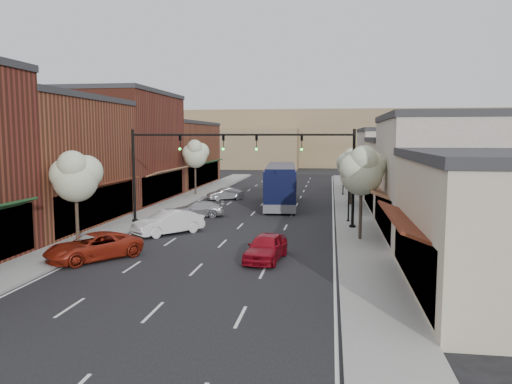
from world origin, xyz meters
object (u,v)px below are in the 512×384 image
at_px(parked_car_a, 93,247).
at_px(signal_mast_left, 164,162).
at_px(lamp_post_far, 343,168).
at_px(parked_car_c, 197,209).
at_px(coach_bus, 281,185).
at_px(tree_left_far, 195,154).
at_px(parked_car_b, 168,222).
at_px(tree_left_near, 76,175).
at_px(red_hatchback, 266,247).
at_px(tree_right_near, 362,170).
at_px(signal_mast_right, 319,163).
at_px(tree_right_far, 352,163).
at_px(lamp_post_near, 349,183).
at_px(parked_car_e, 225,194).

bearing_deg(parked_car_a, signal_mast_left, 126.00).
distance_m(lamp_post_far, parked_car_c, 20.38).
xyz_separation_m(coach_bus, parked_car_c, (-6.01, -7.47, -1.35)).
relative_size(tree_left_far, parked_car_b, 1.27).
bearing_deg(tree_left_near, red_hatchback, -8.09).
xyz_separation_m(tree_left_near, parked_car_c, (4.05, 11.75, -3.59)).
height_order(tree_right_near, lamp_post_far, tree_right_near).
height_order(signal_mast_right, tree_right_near, signal_mast_right).
bearing_deg(tree_right_far, parked_car_a, -121.98).
bearing_deg(signal_mast_left, tree_right_far, 40.54).
distance_m(parked_car_b, parked_car_c, 7.31).
xyz_separation_m(signal_mast_left, tree_right_near, (13.97, -4.05, -0.17)).
distance_m(signal_mast_right, lamp_post_near, 3.69).
height_order(tree_right_near, parked_car_e, tree_right_near).
relative_size(signal_mast_right, tree_right_near, 1.38).
bearing_deg(parked_car_b, lamp_post_near, 66.89).
relative_size(tree_left_near, parked_car_a, 1.13).
bearing_deg(tree_right_near, parked_car_c, 148.29).
height_order(tree_left_far, red_hatchback, tree_left_far).
relative_size(signal_mast_right, signal_mast_left, 1.00).
height_order(lamp_post_far, parked_car_a, lamp_post_far).
relative_size(lamp_post_near, coach_bus, 0.35).
bearing_deg(parked_car_c, red_hatchback, 16.75).
bearing_deg(coach_bus, signal_mast_left, -128.67).
relative_size(signal_mast_right, lamp_post_near, 1.85).
bearing_deg(parked_car_a, tree_right_near, 62.95).
height_order(tree_right_near, coach_bus, tree_right_near).
bearing_deg(tree_left_far, coach_bus, -33.98).
xyz_separation_m(tree_left_near, lamp_post_far, (16.05, 28.06, -1.22)).
xyz_separation_m(tree_left_near, red_hatchback, (11.40, -1.62, -3.51)).
height_order(red_hatchback, parked_car_e, red_hatchback).
distance_m(tree_left_near, lamp_post_near, 19.25).
bearing_deg(lamp_post_near, parked_car_b, -153.02).
relative_size(lamp_post_near, lamp_post_far, 1.00).
distance_m(signal_mast_left, tree_left_far, 18.14).
xyz_separation_m(tree_right_far, parked_car_b, (-12.55, -15.55, -3.20)).
xyz_separation_m(signal_mast_left, parked_car_b, (1.42, -3.61, -3.83)).
xyz_separation_m(signal_mast_right, tree_left_far, (-13.87, 17.95, -0.02)).
bearing_deg(signal_mast_left, red_hatchback, -47.83).
bearing_deg(coach_bus, lamp_post_far, 50.84).
bearing_deg(lamp_post_near, red_hatchback, -110.92).
relative_size(signal_mast_right, parked_car_c, 1.90).
distance_m(coach_bus, red_hatchback, 20.92).
distance_m(parked_car_b, parked_car_e, 18.14).
bearing_deg(red_hatchback, parked_car_b, 147.70).
bearing_deg(signal_mast_left, parked_car_a, -91.41).
xyz_separation_m(tree_right_near, coach_bus, (-6.54, 15.22, -2.47)).
relative_size(tree_right_far, parked_car_c, 1.25).
relative_size(signal_mast_right, tree_left_far, 1.34).
bearing_deg(tree_right_far, tree_right_near, -90.00).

